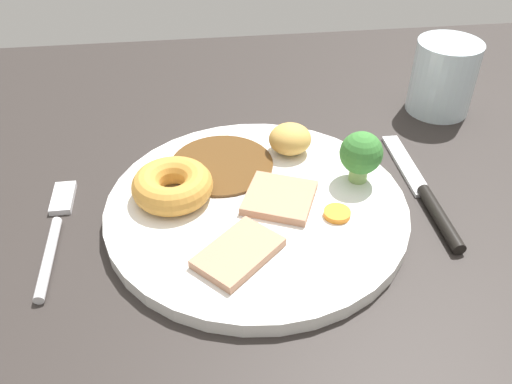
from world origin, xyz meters
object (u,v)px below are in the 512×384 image
at_px(knife, 426,196).
at_px(carrot_coin_front, 337,214).
at_px(broccoli_floret, 361,154).
at_px(fork, 55,231).
at_px(meat_slice_main, 279,196).
at_px(roast_potato_left, 290,139).
at_px(meat_slice_under, 238,253).
at_px(yorkshire_pudding, 172,185).
at_px(water_glass, 443,77).
at_px(dinner_plate, 256,206).

bearing_deg(knife, carrot_coin_front, 105.56).
xyz_separation_m(carrot_coin_front, broccoli_floret, (0.03, 0.05, 0.03)).
distance_m(carrot_coin_front, knife, 0.10).
bearing_deg(fork, knife, -89.55).
bearing_deg(broccoli_floret, meat_slice_main, -165.09).
distance_m(roast_potato_left, broccoli_floret, 0.08).
relative_size(meat_slice_main, carrot_coin_front, 2.50).
distance_m(meat_slice_under, knife, 0.20).
bearing_deg(fork, roast_potato_left, -70.18).
relative_size(carrot_coin_front, fork, 0.16).
height_order(meat_slice_under, yorkshire_pudding, yorkshire_pudding).
xyz_separation_m(broccoli_floret, fork, (-0.28, -0.03, -0.04)).
xyz_separation_m(meat_slice_under, roast_potato_left, (0.07, 0.15, 0.01)).
relative_size(meat_slice_main, meat_slice_under, 0.85).
bearing_deg(broccoli_floret, roast_potato_left, 135.82).
height_order(yorkshire_pudding, knife, yorkshire_pudding).
relative_size(carrot_coin_front, broccoli_floret, 0.47).
height_order(meat_slice_main, water_glass, water_glass).
distance_m(meat_slice_under, yorkshire_pudding, 0.10).
height_order(knife, water_glass, water_glass).
height_order(meat_slice_main, fork, meat_slice_main).
distance_m(meat_slice_main, meat_slice_under, 0.08).
height_order(meat_slice_under, broccoli_floret, broccoli_floret).
distance_m(roast_potato_left, water_glass, 0.22).
xyz_separation_m(meat_slice_main, roast_potato_left, (0.02, 0.08, 0.01)).
relative_size(meat_slice_under, carrot_coin_front, 2.92).
relative_size(meat_slice_main, knife, 0.33).
xyz_separation_m(meat_slice_under, fork, (-0.16, 0.06, -0.01)).
relative_size(roast_potato_left, knife, 0.24).
relative_size(yorkshire_pudding, knife, 0.41).
bearing_deg(meat_slice_under, dinner_plate, 71.63).
height_order(carrot_coin_front, broccoli_floret, broccoli_floret).
relative_size(roast_potato_left, fork, 0.29).
relative_size(broccoli_floret, knife, 0.28).
xyz_separation_m(knife, water_glass, (0.08, 0.17, 0.04)).
bearing_deg(water_glass, broccoli_floret, -134.16).
bearing_deg(knife, meat_slice_main, 89.02).
height_order(dinner_plate, roast_potato_left, roast_potato_left).
xyz_separation_m(yorkshire_pudding, broccoli_floret, (0.18, 0.00, 0.02)).
distance_m(meat_slice_under, carrot_coin_front, 0.10).
bearing_deg(yorkshire_pudding, water_glass, 25.10).
height_order(carrot_coin_front, water_glass, water_glass).
xyz_separation_m(carrot_coin_front, water_glass, (0.17, 0.19, 0.03)).
bearing_deg(dinner_plate, carrot_coin_front, -23.76).
distance_m(fork, water_glass, 0.46).
distance_m(meat_slice_main, roast_potato_left, 0.08).
distance_m(dinner_plate, meat_slice_main, 0.02).
xyz_separation_m(dinner_plate, fork, (-0.18, -0.01, -0.00)).
bearing_deg(yorkshire_pudding, knife, -4.26).
xyz_separation_m(roast_potato_left, carrot_coin_front, (0.02, -0.11, -0.01)).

